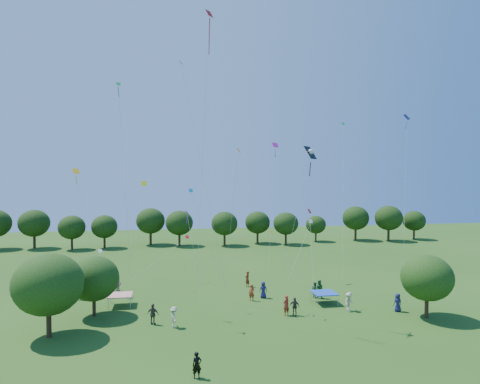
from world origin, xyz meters
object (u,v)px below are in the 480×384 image
at_px(near_tree_west, 48,284).
at_px(man_in_black, 197,365).
at_px(near_tree_east, 427,278).
at_px(near_tree_north, 94,278).
at_px(red_high_kite, 207,73).
at_px(tent_red_stripe, 120,295).
at_px(pirate_kite, 310,155).
at_px(tent_blue, 324,293).

height_order(near_tree_west, man_in_black, near_tree_west).
relative_size(near_tree_west, near_tree_east, 1.18).
relative_size(near_tree_north, near_tree_east, 0.97).
bearing_deg(near_tree_east, red_high_kite, 169.58).
bearing_deg(near_tree_east, near_tree_north, 169.13).
xyz_separation_m(near_tree_north, man_in_black, (8.07, -13.29, -2.53)).
bearing_deg(red_high_kite, tent_red_stripe, 149.15).
bearing_deg(near_tree_west, near_tree_east, -1.66).
distance_m(near_tree_east, pirate_kite, 14.90).
bearing_deg(red_high_kite, near_tree_north, 168.28).
distance_m(man_in_black, red_high_kite, 23.38).
height_order(near_tree_north, pirate_kite, pirate_kite).
bearing_deg(near_tree_north, near_tree_east, -10.87).
bearing_deg(near_tree_north, tent_red_stripe, 53.18).
bearing_deg(red_high_kite, tent_blue, 9.94).
bearing_deg(near_tree_west, man_in_black, -39.19).
height_order(near_tree_north, red_high_kite, red_high_kite).
distance_m(near_tree_north, near_tree_east, 29.17).
bearing_deg(tent_blue, near_tree_east, -37.01).
xyz_separation_m(near_tree_west, man_in_black, (10.67, -8.70, -3.28)).
xyz_separation_m(tent_red_stripe, red_high_kite, (7.84, -4.68, 20.19)).
bearing_deg(tent_blue, pirate_kite, -124.48).
xyz_separation_m(near_tree_west, pirate_kite, (20.86, 0.05, 10.05)).
height_order(near_tree_west, pirate_kite, pirate_kite).
bearing_deg(man_in_black, tent_blue, 35.06).
bearing_deg(tent_red_stripe, near_tree_east, -16.99).
xyz_separation_m(tent_blue, man_in_black, (-13.29, -13.28, -0.24)).
relative_size(near_tree_north, man_in_black, 3.32).
bearing_deg(pirate_kite, near_tree_west, -179.85).
bearing_deg(pirate_kite, man_in_black, -139.32).
bearing_deg(man_in_black, near_tree_west, 130.90).
bearing_deg(near_tree_north, near_tree_west, -119.52).
bearing_deg(near_tree_north, man_in_black, -58.73).
xyz_separation_m(tent_blue, red_high_kite, (-11.54, -2.02, 20.19)).
relative_size(near_tree_east, man_in_black, 3.43).
relative_size(man_in_black, red_high_kite, 0.06).
distance_m(near_tree_west, near_tree_north, 5.33).
relative_size(near_tree_east, red_high_kite, 0.22).
distance_m(tent_red_stripe, tent_blue, 19.57).
bearing_deg(red_high_kite, near_tree_west, -168.38).
distance_m(tent_blue, red_high_kite, 23.34).
distance_m(near_tree_west, pirate_kite, 23.16).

